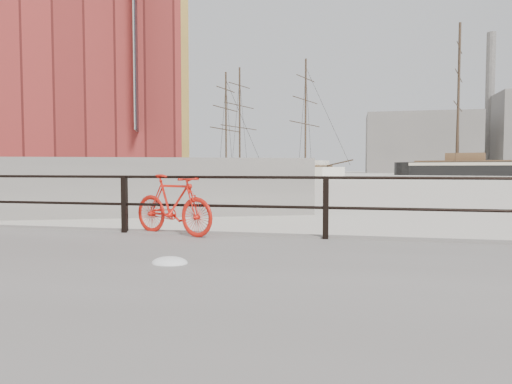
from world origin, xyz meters
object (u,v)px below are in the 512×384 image
at_px(schooner_mid, 271,176).
at_px(bicycle, 173,205).
at_px(workboat_far, 106,181).
at_px(schooner_left, 198,176).
at_px(workboat_near, 73,185).

bearing_deg(schooner_mid, bicycle, -63.10).
bearing_deg(workboat_far, schooner_left, 52.46).
bearing_deg(schooner_left, workboat_far, -79.26).
xyz_separation_m(bicycle, schooner_left, (-24.48, 70.57, -0.86)).
bearing_deg(bicycle, workboat_far, 143.04).
height_order(bicycle, workboat_far, workboat_far).
distance_m(schooner_left, workboat_far, 30.86).
relative_size(schooner_left, workboat_near, 2.04).
distance_m(schooner_mid, workboat_far, 41.57).
bearing_deg(schooner_left, bicycle, -59.95).
bearing_deg(schooner_mid, workboat_far, -88.73).
xyz_separation_m(workboat_near, workboat_far, (-2.87, 10.47, 0.00)).
xyz_separation_m(bicycle, workboat_near, (-21.71, 29.23, -0.86)).
xyz_separation_m(bicycle, schooner_mid, (-12.75, 79.56, -0.86)).
bearing_deg(workboat_near, bicycle, -79.37).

